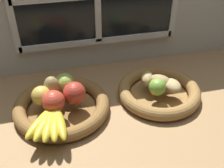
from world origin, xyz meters
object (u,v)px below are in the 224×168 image
(banana_bunch_front, at_px, (50,122))
(potato_large, at_px, (160,81))
(fruit_bowl_left, at_px, (62,106))
(apple_red_front, at_px, (53,102))
(potato_oblong, at_px, (147,78))
(lime_near, at_px, (157,87))
(pear_brown, at_px, (52,87))
(potato_small, at_px, (173,86))
(fruit_bowl_right, at_px, (159,91))
(apple_red_right, at_px, (74,93))
(apple_green_back, at_px, (65,83))
(apple_golden_left, at_px, (41,96))
(chili_pepper, at_px, (167,89))

(banana_bunch_front, distance_m, potato_large, 0.42)
(fruit_bowl_left, xyz_separation_m, apple_red_front, (-0.02, -0.05, 0.06))
(potato_oblong, distance_m, lime_near, 0.07)
(pear_brown, xyz_separation_m, potato_small, (0.42, -0.06, -0.02))
(fruit_bowl_right, xyz_separation_m, apple_red_right, (-0.31, -0.02, 0.06))
(fruit_bowl_left, height_order, banana_bunch_front, banana_bunch_front)
(apple_red_right, bearing_deg, banana_bunch_front, -132.05)
(fruit_bowl_left, xyz_separation_m, apple_red_right, (0.05, -0.02, 0.06))
(apple_green_back, height_order, potato_large, apple_green_back)
(apple_red_right, bearing_deg, fruit_bowl_right, 3.22)
(lime_near, bearing_deg, banana_bunch_front, -168.83)
(apple_red_right, xyz_separation_m, pear_brown, (-0.07, 0.05, 0.00))
(apple_green_back, height_order, apple_golden_left, apple_green_back)
(fruit_bowl_left, distance_m, apple_green_back, 0.08)
(pear_brown, bearing_deg, potato_large, -4.35)
(apple_green_back, distance_m, apple_red_front, 0.11)
(fruit_bowl_left, xyz_separation_m, potato_oblong, (0.32, 0.03, 0.05))
(apple_green_back, bearing_deg, fruit_bowl_right, -8.87)
(apple_green_back, distance_m, apple_golden_left, 0.10)
(apple_red_front, xyz_separation_m, chili_pepper, (0.40, 0.01, -0.03))
(apple_red_front, bearing_deg, fruit_bowl_left, 62.22)
(banana_bunch_front, bearing_deg, potato_small, 10.54)
(banana_bunch_front, height_order, potato_small, potato_small)
(fruit_bowl_right, xyz_separation_m, lime_near, (-0.03, -0.04, 0.06))
(potato_small, height_order, potato_large, potato_large)
(fruit_bowl_right, distance_m, apple_golden_left, 0.42)
(apple_red_front, bearing_deg, apple_golden_left, 128.81)
(apple_red_right, height_order, apple_green_back, apple_red_right)
(banana_bunch_front, bearing_deg, potato_oblong, 21.73)
(apple_red_front, distance_m, apple_golden_left, 0.06)
(apple_golden_left, bearing_deg, lime_near, -6.02)
(fruit_bowl_left, bearing_deg, apple_green_back, 67.76)
(apple_golden_left, height_order, banana_bunch_front, apple_golden_left)
(fruit_bowl_right, bearing_deg, potato_small, -45.00)
(apple_red_right, distance_m, lime_near, 0.29)
(potato_small, xyz_separation_m, chili_pepper, (-0.02, 0.00, -0.01))
(apple_red_right, distance_m, potato_small, 0.35)
(fruit_bowl_left, xyz_separation_m, potato_small, (0.39, -0.03, 0.05))
(fruit_bowl_right, distance_m, apple_red_right, 0.32)
(fruit_bowl_left, height_order, fruit_bowl_right, same)
(pear_brown, bearing_deg, potato_oblong, 0.08)
(fruit_bowl_left, distance_m, fruit_bowl_right, 0.36)
(fruit_bowl_left, xyz_separation_m, chili_pepper, (0.37, -0.03, 0.03))
(apple_red_front, bearing_deg, fruit_bowl_right, 6.78)
(apple_green_back, xyz_separation_m, chili_pepper, (0.35, -0.09, -0.03))
(apple_red_right, relative_size, lime_near, 1.26)
(fruit_bowl_left, bearing_deg, chili_pepper, -4.94)
(fruit_bowl_right, bearing_deg, banana_bunch_front, -164.01)
(fruit_bowl_left, bearing_deg, apple_red_right, -20.55)
(fruit_bowl_left, height_order, apple_red_right, apple_red_right)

